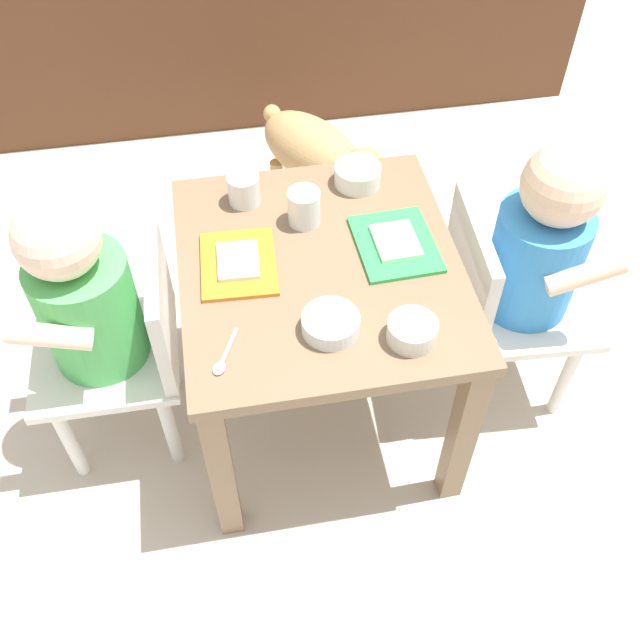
{
  "coord_description": "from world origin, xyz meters",
  "views": [
    {
      "loc": [
        -0.16,
        -0.91,
        1.38
      ],
      "look_at": [
        0.0,
        0.0,
        0.29
      ],
      "focal_mm": 40.56,
      "sensor_mm": 36.0,
      "label": 1
    }
  ],
  "objects_px": {
    "cereal_bowl_right_side": "(331,323)",
    "spoon_by_left_tray": "(224,356)",
    "dining_table": "(320,294)",
    "cereal_bowl_left_side": "(412,330)",
    "seated_child_right": "(533,254)",
    "dog": "(320,154)",
    "food_tray_left": "(238,263)",
    "seated_child_left": "(93,305)",
    "veggie_bowl_near": "(358,175)",
    "water_cup_right": "(244,191)",
    "water_cup_left": "(304,209)",
    "food_tray_right": "(396,243)"
  },
  "relations": [
    {
      "from": "water_cup_right",
      "to": "cereal_bowl_right_side",
      "type": "xyz_separation_m",
      "value": [
        0.11,
        -0.35,
        -0.01
      ]
    },
    {
      "from": "dining_table",
      "to": "water_cup_left",
      "type": "relative_size",
      "value": 8.23
    },
    {
      "from": "dog",
      "to": "water_cup_left",
      "type": "relative_size",
      "value": 6.05
    },
    {
      "from": "seated_child_right",
      "to": "cereal_bowl_left_side",
      "type": "relative_size",
      "value": 7.76
    },
    {
      "from": "spoon_by_left_tray",
      "to": "seated_child_right",
      "type": "bearing_deg",
      "value": 16.85
    },
    {
      "from": "dining_table",
      "to": "spoon_by_left_tray",
      "type": "distance_m",
      "value": 0.28
    },
    {
      "from": "seated_child_left",
      "to": "spoon_by_left_tray",
      "type": "height_order",
      "value": "seated_child_left"
    },
    {
      "from": "dining_table",
      "to": "cereal_bowl_right_side",
      "type": "distance_m",
      "value": 0.19
    },
    {
      "from": "cereal_bowl_left_side",
      "to": "spoon_by_left_tray",
      "type": "distance_m",
      "value": 0.31
    },
    {
      "from": "seated_child_left",
      "to": "veggie_bowl_near",
      "type": "height_order",
      "value": "seated_child_left"
    },
    {
      "from": "cereal_bowl_right_side",
      "to": "spoon_by_left_tray",
      "type": "distance_m",
      "value": 0.18
    },
    {
      "from": "dog",
      "to": "veggie_bowl_near",
      "type": "height_order",
      "value": "veggie_bowl_near"
    },
    {
      "from": "dog",
      "to": "water_cup_left",
      "type": "bearing_deg",
      "value": -103.03
    },
    {
      "from": "cereal_bowl_left_side",
      "to": "water_cup_left",
      "type": "bearing_deg",
      "value": 111.96
    },
    {
      "from": "dining_table",
      "to": "veggie_bowl_near",
      "type": "bearing_deg",
      "value": 61.72
    },
    {
      "from": "dining_table",
      "to": "food_tray_left",
      "type": "distance_m",
      "value": 0.17
    },
    {
      "from": "water_cup_right",
      "to": "spoon_by_left_tray",
      "type": "bearing_deg",
      "value": -101.08
    },
    {
      "from": "seated_child_right",
      "to": "food_tray_right",
      "type": "bearing_deg",
      "value": 175.31
    },
    {
      "from": "cereal_bowl_right_side",
      "to": "veggie_bowl_near",
      "type": "xyz_separation_m",
      "value": [
        0.12,
        0.37,
        0.0
      ]
    },
    {
      "from": "seated_child_right",
      "to": "veggie_bowl_near",
      "type": "xyz_separation_m",
      "value": [
        -0.3,
        0.21,
        0.07
      ]
    },
    {
      "from": "food_tray_left",
      "to": "water_cup_right",
      "type": "height_order",
      "value": "water_cup_right"
    },
    {
      "from": "food_tray_right",
      "to": "water_cup_left",
      "type": "relative_size",
      "value": 2.62
    },
    {
      "from": "food_tray_left",
      "to": "veggie_bowl_near",
      "type": "distance_m",
      "value": 0.32
    },
    {
      "from": "food_tray_right",
      "to": "spoon_by_left_tray",
      "type": "distance_m",
      "value": 0.39
    },
    {
      "from": "seated_child_right",
      "to": "spoon_by_left_tray",
      "type": "bearing_deg",
      "value": -163.15
    },
    {
      "from": "dog",
      "to": "water_cup_right",
      "type": "relative_size",
      "value": 6.69
    },
    {
      "from": "food_tray_right",
      "to": "water_cup_left",
      "type": "xyz_separation_m",
      "value": [
        -0.16,
        0.1,
        0.02
      ]
    },
    {
      "from": "seated_child_left",
      "to": "food_tray_right",
      "type": "relative_size",
      "value": 3.53
    },
    {
      "from": "seated_child_left",
      "to": "seated_child_right",
      "type": "xyz_separation_m",
      "value": [
        0.84,
        -0.02,
        0.0
      ]
    },
    {
      "from": "food_tray_left",
      "to": "water_cup_left",
      "type": "bearing_deg",
      "value": 35.27
    },
    {
      "from": "food_tray_right",
      "to": "dining_table",
      "type": "bearing_deg",
      "value": -171.53
    },
    {
      "from": "dining_table",
      "to": "water_cup_right",
      "type": "height_order",
      "value": "water_cup_right"
    },
    {
      "from": "cereal_bowl_left_side",
      "to": "veggie_bowl_near",
      "type": "bearing_deg",
      "value": 90.52
    },
    {
      "from": "cereal_bowl_left_side",
      "to": "seated_child_left",
      "type": "bearing_deg",
      "value": 158.0
    },
    {
      "from": "dining_table",
      "to": "spoon_by_left_tray",
      "type": "relative_size",
      "value": 5.99
    },
    {
      "from": "cereal_bowl_right_side",
      "to": "cereal_bowl_left_side",
      "type": "bearing_deg",
      "value": -18.12
    },
    {
      "from": "water_cup_left",
      "to": "dining_table",
      "type": "bearing_deg",
      "value": -85.32
    },
    {
      "from": "seated_child_right",
      "to": "food_tray_left",
      "type": "xyz_separation_m",
      "value": [
        -0.56,
        0.02,
        0.05
      ]
    },
    {
      "from": "seated_child_left",
      "to": "spoon_by_left_tray",
      "type": "xyz_separation_m",
      "value": [
        0.23,
        -0.2,
        0.05
      ]
    },
    {
      "from": "dining_table",
      "to": "water_cup_right",
      "type": "relative_size",
      "value": 9.09
    },
    {
      "from": "dining_table",
      "to": "spoon_by_left_tray",
      "type": "xyz_separation_m",
      "value": [
        -0.19,
        -0.18,
        0.09
      ]
    },
    {
      "from": "food_tray_right",
      "to": "water_cup_right",
      "type": "bearing_deg",
      "value": 146.29
    },
    {
      "from": "seated_child_left",
      "to": "veggie_bowl_near",
      "type": "relative_size",
      "value": 6.9
    },
    {
      "from": "cereal_bowl_right_side",
      "to": "spoon_by_left_tray",
      "type": "xyz_separation_m",
      "value": [
        -0.18,
        -0.03,
        -0.01
      ]
    },
    {
      "from": "food_tray_right",
      "to": "water_cup_left",
      "type": "height_order",
      "value": "water_cup_left"
    },
    {
      "from": "seated_child_right",
      "to": "dog",
      "type": "relative_size",
      "value": 1.54
    },
    {
      "from": "dog",
      "to": "spoon_by_left_tray",
      "type": "xyz_separation_m",
      "value": [
        -0.31,
        -0.85,
        0.26
      ]
    },
    {
      "from": "seated_child_right",
      "to": "spoon_by_left_tray",
      "type": "xyz_separation_m",
      "value": [
        -0.61,
        -0.18,
        0.05
      ]
    },
    {
      "from": "food_tray_right",
      "to": "veggie_bowl_near",
      "type": "relative_size",
      "value": 1.95
    },
    {
      "from": "cereal_bowl_left_side",
      "to": "seated_child_right",
      "type": "bearing_deg",
      "value": 33.47
    }
  ]
}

